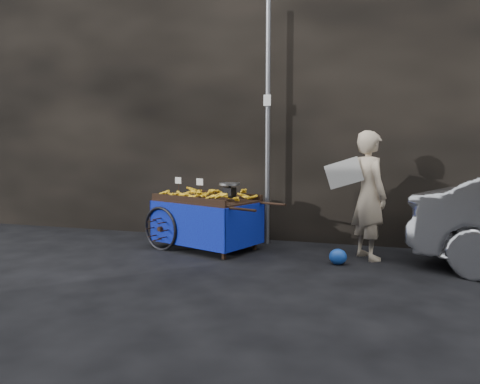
% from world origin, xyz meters
% --- Properties ---
extents(ground, '(80.00, 80.00, 0.00)m').
position_xyz_m(ground, '(0.00, 0.00, 0.00)').
color(ground, black).
rests_on(ground, ground).
extents(building_wall, '(13.50, 2.00, 5.00)m').
position_xyz_m(building_wall, '(0.39, 2.60, 2.50)').
color(building_wall, black).
rests_on(building_wall, ground).
extents(street_pole, '(0.12, 0.10, 4.00)m').
position_xyz_m(street_pole, '(0.30, 1.30, 2.01)').
color(street_pole, slate).
rests_on(street_pole, ground).
extents(banana_cart, '(2.34, 1.65, 1.16)m').
position_xyz_m(banana_cart, '(-0.60, 0.68, 0.72)').
color(banana_cart, black).
rests_on(banana_cart, ground).
extents(vendor, '(1.03, 0.82, 1.88)m').
position_xyz_m(vendor, '(1.96, 0.72, 0.94)').
color(vendor, tan).
rests_on(vendor, ground).
extents(plastic_bag, '(0.25, 0.20, 0.22)m').
position_xyz_m(plastic_bag, '(1.58, 0.22, 0.11)').
color(plastic_bag, '#1643A9').
rests_on(plastic_bag, ground).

